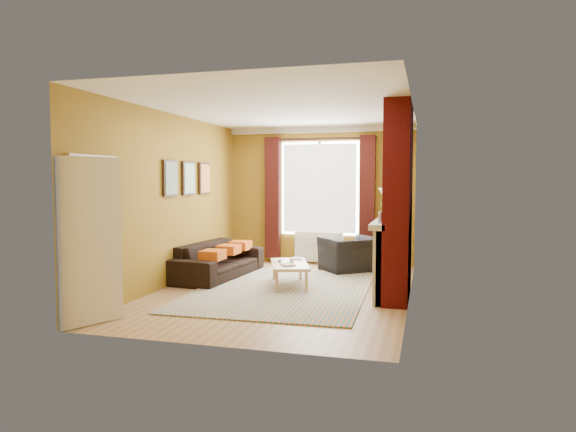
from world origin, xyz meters
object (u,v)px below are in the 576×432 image
object	(u,v)px
wicker_stool	(326,256)
armchair	(350,254)
coffee_table	(289,266)
sofa	(219,260)
floor_lamp	(384,206)

from	to	relation	value
wicker_stool	armchair	bearing A→B (deg)	-38.51
coffee_table	sofa	bearing A→B (deg)	144.34
wicker_stool	coffee_table	bearing A→B (deg)	-95.78
sofa	wicker_stool	world-z (taller)	sofa
sofa	coffee_table	size ratio (longest dim) A/B	1.68
armchair	coffee_table	xyz separation A→B (m)	(-0.75, -1.61, 0.02)
sofa	floor_lamp	bearing A→B (deg)	-57.57
sofa	wicker_stool	distance (m)	2.29
sofa	armchair	world-z (taller)	armchair
sofa	floor_lamp	xyz separation A→B (m)	(2.76, 1.42, 0.93)
wicker_stool	floor_lamp	size ratio (longest dim) A/B	0.27
coffee_table	wicker_stool	world-z (taller)	wicker_stool
armchair	sofa	bearing A→B (deg)	-10.43
armchair	coffee_table	bearing A→B (deg)	25.89
coffee_table	wicker_stool	size ratio (longest dim) A/B	3.02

